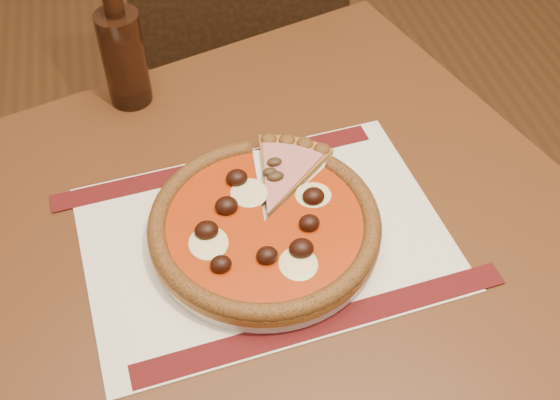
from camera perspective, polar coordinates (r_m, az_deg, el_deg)
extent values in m
cube|color=#552814|center=(0.94, 0.27, -2.93)|extent=(0.99, 0.99, 0.04)
cylinder|color=#552814|center=(1.40, -19.85, -8.24)|extent=(0.05, 0.05, 0.71)
cylinder|color=#552814|center=(1.55, 5.14, 1.93)|extent=(0.05, 0.05, 0.71)
cube|color=black|center=(1.76, -3.10, 12.74)|extent=(0.51, 0.51, 0.04)
cylinder|color=black|center=(2.06, 2.39, 10.54)|extent=(0.04, 0.04, 0.43)
cylinder|color=black|center=(2.06, -8.26, 10.09)|extent=(0.04, 0.04, 0.43)
cylinder|color=black|center=(1.78, 3.43, 3.18)|extent=(0.04, 0.04, 0.43)
cylinder|color=black|center=(1.78, -8.75, 2.67)|extent=(0.04, 0.04, 0.43)
cube|color=beige|center=(0.91, -1.23, -3.08)|extent=(0.49, 0.37, 0.00)
cylinder|color=white|center=(0.90, -1.24, -2.68)|extent=(0.29, 0.29, 0.02)
cylinder|color=#AA7529|center=(0.89, -1.25, -2.06)|extent=(0.30, 0.30, 0.01)
torus|color=brown|center=(0.89, -1.26, -1.82)|extent=(0.30, 0.30, 0.02)
cylinder|color=#942407|center=(0.89, -1.26, -1.77)|extent=(0.25, 0.25, 0.00)
ellipsoid|color=beige|center=(0.92, -2.46, 0.59)|extent=(0.05, 0.04, 0.01)
ellipsoid|color=beige|center=(0.87, -6.01, -3.42)|extent=(0.05, 0.04, 0.01)
ellipsoid|color=beige|center=(0.86, 0.44, -3.75)|extent=(0.05, 0.04, 0.01)
ellipsoid|color=beige|center=(0.92, 2.86, 0.61)|extent=(0.05, 0.04, 0.01)
ellipsoid|color=black|center=(0.91, -3.02, 1.46)|extent=(0.03, 0.03, 0.02)
ellipsoid|color=black|center=(0.90, -6.51, 0.63)|extent=(0.03, 0.03, 0.02)
ellipsoid|color=black|center=(0.87, -5.11, -1.86)|extent=(0.03, 0.03, 0.02)
ellipsoid|color=black|center=(0.83, -4.93, -4.85)|extent=(0.03, 0.03, 0.02)
ellipsoid|color=black|center=(0.84, -1.06, -4.12)|extent=(0.03, 0.03, 0.02)
ellipsoid|color=black|center=(0.83, 2.86, -4.45)|extent=(0.03, 0.03, 0.02)
ellipsoid|color=black|center=(0.87, 2.63, -1.47)|extent=(0.03, 0.03, 0.02)
ellipsoid|color=black|center=(0.91, 3.68, 1.13)|extent=(0.03, 0.03, 0.02)
ellipsoid|color=#3E2916|center=(0.92, 0.36, 1.19)|extent=(0.02, 0.02, 0.01)
ellipsoid|color=#3E2916|center=(0.95, 0.50, 3.01)|extent=(0.02, 0.02, 0.01)
ellipsoid|color=#3E2916|center=(0.93, -0.70, 1.40)|extent=(0.02, 0.02, 0.01)
cylinder|color=#34190D|center=(1.09, -12.55, 11.13)|extent=(0.07, 0.07, 0.15)
cylinder|color=#34190D|center=(1.04, -13.46, 15.50)|extent=(0.03, 0.03, 0.07)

